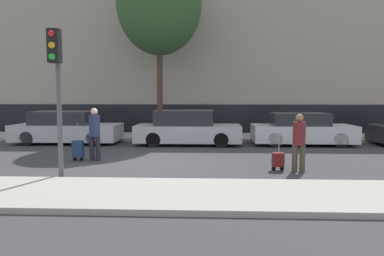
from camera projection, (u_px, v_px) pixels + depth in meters
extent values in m
plane|color=#38383A|center=(147.00, 164.00, 11.50)|extent=(80.00, 80.00, 0.00)
cube|color=#A39E93|center=(117.00, 194.00, 7.76)|extent=(28.00, 2.50, 0.12)
cube|color=#A39E93|center=(170.00, 137.00, 18.46)|extent=(28.00, 3.00, 0.12)
cube|color=#A89E8C|center=(176.00, 50.00, 21.63)|extent=(28.00, 2.79, 9.44)
cube|color=black|center=(174.00, 119.00, 20.57)|extent=(27.44, 0.06, 1.60)
cube|color=#B7BABF|center=(68.00, 132.00, 16.30)|extent=(4.51, 1.91, 0.70)
cube|color=#23282D|center=(63.00, 118.00, 16.25)|extent=(2.48, 1.68, 0.56)
cylinder|color=black|center=(93.00, 139.00, 15.39)|extent=(0.60, 0.18, 0.60)
cylinder|color=black|center=(105.00, 135.00, 17.11)|extent=(0.60, 0.18, 0.60)
cylinder|color=black|center=(27.00, 139.00, 15.52)|extent=(0.60, 0.18, 0.60)
cylinder|color=black|center=(45.00, 134.00, 17.24)|extent=(0.60, 0.18, 0.60)
cube|color=#B7BABF|center=(188.00, 133.00, 15.87)|extent=(4.42, 1.80, 0.70)
cube|color=#23282D|center=(184.00, 118.00, 15.82)|extent=(2.43, 1.58, 0.63)
cylinder|color=black|center=(221.00, 140.00, 15.02)|extent=(0.60, 0.18, 0.60)
cylinder|color=black|center=(220.00, 136.00, 16.63)|extent=(0.60, 0.18, 0.60)
cylinder|color=black|center=(153.00, 140.00, 15.15)|extent=(0.60, 0.18, 0.60)
cylinder|color=black|center=(159.00, 135.00, 16.75)|extent=(0.60, 0.18, 0.60)
cube|color=silver|center=(303.00, 133.00, 15.83)|extent=(4.19, 1.85, 0.70)
cube|color=#23282D|center=(299.00, 119.00, 15.78)|extent=(2.31, 1.62, 0.52)
cylinder|color=black|center=(340.00, 140.00, 14.95)|extent=(0.60, 0.18, 0.60)
cylinder|color=black|center=(327.00, 136.00, 16.61)|extent=(0.60, 0.18, 0.60)
cylinder|color=black|center=(275.00, 140.00, 15.07)|extent=(0.60, 0.18, 0.60)
cylinder|color=black|center=(268.00, 136.00, 16.73)|extent=(0.60, 0.18, 0.60)
cylinder|color=black|center=(383.00, 136.00, 16.59)|extent=(0.60, 0.18, 0.60)
cylinder|color=#23232D|center=(92.00, 149.00, 11.98)|extent=(0.15, 0.15, 0.79)
cylinder|color=#23232D|center=(98.00, 149.00, 11.98)|extent=(0.15, 0.15, 0.79)
cylinder|color=#283351|center=(94.00, 126.00, 11.92)|extent=(0.34, 0.34, 0.68)
sphere|color=beige|center=(94.00, 112.00, 11.88)|extent=(0.22, 0.22, 0.22)
cube|color=navy|center=(78.00, 149.00, 12.00)|extent=(0.32, 0.24, 0.53)
cylinder|color=black|center=(75.00, 159.00, 12.04)|extent=(0.12, 0.03, 0.12)
cylinder|color=black|center=(82.00, 159.00, 12.03)|extent=(0.12, 0.03, 0.12)
cylinder|color=gray|center=(77.00, 132.00, 11.88)|extent=(0.02, 0.19, 0.53)
cylinder|color=#4C4233|center=(295.00, 158.00, 10.27)|extent=(0.15, 0.15, 0.74)
cylinder|color=#4C4233|center=(302.00, 159.00, 10.21)|extent=(0.15, 0.15, 0.74)
cylinder|color=maroon|center=(299.00, 133.00, 10.18)|extent=(0.34, 0.34, 0.64)
sphere|color=#936B4C|center=(300.00, 118.00, 10.14)|extent=(0.21, 0.21, 0.21)
cube|color=maroon|center=(278.00, 160.00, 10.40)|extent=(0.32, 0.24, 0.38)
cylinder|color=black|center=(274.00, 169.00, 10.43)|extent=(0.12, 0.03, 0.12)
cylinder|color=black|center=(282.00, 169.00, 10.42)|extent=(0.12, 0.03, 0.12)
cylinder|color=gray|center=(279.00, 143.00, 10.29)|extent=(0.02, 0.19, 0.53)
cylinder|color=#515154|center=(59.00, 106.00, 9.18)|extent=(0.12, 0.12, 3.67)
cube|color=black|center=(54.00, 46.00, 8.88)|extent=(0.28, 0.24, 0.80)
sphere|color=red|center=(51.00, 33.00, 8.71)|extent=(0.15, 0.15, 0.15)
sphere|color=gold|center=(52.00, 45.00, 8.73)|extent=(0.15, 0.15, 0.15)
sphere|color=green|center=(52.00, 57.00, 8.75)|extent=(0.15, 0.15, 0.15)
cylinder|color=#4C3826|center=(160.00, 90.00, 17.95)|extent=(0.28, 0.28, 4.49)
ellipsoid|color=#33562D|center=(159.00, 2.00, 17.60)|extent=(4.04, 4.04, 4.94)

